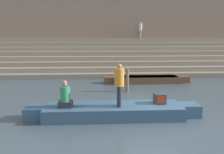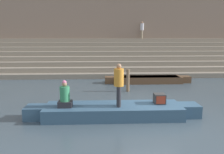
{
  "view_description": "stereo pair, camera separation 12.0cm",
  "coord_description": "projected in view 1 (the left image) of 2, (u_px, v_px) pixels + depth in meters",
  "views": [
    {
      "loc": [
        -2.33,
        -8.41,
        3.14
      ],
      "look_at": [
        -1.79,
        0.97,
        1.4
      ],
      "focal_mm": 35.0,
      "sensor_mm": 36.0,
      "label": 1
    },
    {
      "loc": [
        -2.21,
        -8.42,
        3.14
      ],
      "look_at": [
        -1.79,
        0.97,
        1.4
      ],
      "focal_mm": 35.0,
      "sensor_mm": 36.0,
      "label": 2
    }
  ],
  "objects": [
    {
      "name": "tv_set",
      "position": [
        160.0,
        98.0,
        8.77
      ],
      "size": [
        0.44,
        0.45,
        0.39
      ],
      "rotation": [
        0.0,
        0.0,
        -0.05
      ],
      "color": "#2D2D2D",
      "rests_on": "rowboat_main"
    },
    {
      "name": "mooring_post",
      "position": [
        127.0,
        80.0,
        12.62
      ],
      "size": [
        0.19,
        0.19,
        1.31
      ],
      "primitive_type": "cylinder",
      "color": "brown",
      "rests_on": "ground"
    },
    {
      "name": "person_standing",
      "position": [
        119.0,
        82.0,
        8.25
      ],
      "size": [
        0.37,
        0.37,
        1.65
      ],
      "rotation": [
        0.0,
        0.0,
        -0.03
      ],
      "color": "#28282D",
      "rests_on": "rowboat_main"
    },
    {
      "name": "moored_boat_shore",
      "position": [
        147.0,
        79.0,
        15.06
      ],
      "size": [
        5.89,
        1.15,
        0.45
      ],
      "rotation": [
        0.0,
        0.0,
        -0.04
      ],
      "color": "brown",
      "rests_on": "ground"
    },
    {
      "name": "person_rowing",
      "position": [
        65.0,
        97.0,
        8.25
      ],
      "size": [
        0.52,
        0.41,
        1.04
      ],
      "rotation": [
        0.0,
        0.0,
        -0.14
      ],
      "color": "#28282D",
      "rests_on": "rowboat_main"
    },
    {
      "name": "back_wall",
      "position": [
        122.0,
        28.0,
        22.2
      ],
      "size": [
        34.2,
        1.28,
        7.98
      ],
      "color": "#7F6B5B",
      "rests_on": "ground"
    },
    {
      "name": "person_on_steps",
      "position": [
        140.0,
        29.0,
        21.36
      ],
      "size": [
        0.36,
        0.36,
        1.64
      ],
      "rotation": [
        0.0,
        0.0,
        2.54
      ],
      "color": "gray",
      "rests_on": "ghat_steps"
    },
    {
      "name": "ground_plane",
      "position": [
        157.0,
        114.0,
        8.96
      ],
      "size": [
        120.0,
        120.0,
        0.0
      ],
      "primitive_type": "plane",
      "color": "#3D4C56"
    },
    {
      "name": "rowboat_main",
      "position": [
        114.0,
        111.0,
        8.59
      ],
      "size": [
        6.82,
        1.5,
        0.5
      ],
      "rotation": [
        0.0,
        0.0,
        -0.02
      ],
      "color": "#33516B",
      "rests_on": "ground"
    },
    {
      "name": "ghat_steps",
      "position": [
        125.0,
        60.0,
        20.09
      ],
      "size": [
        36.0,
        5.94,
        2.95
      ],
      "color": "gray",
      "rests_on": "ground"
    }
  ]
}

